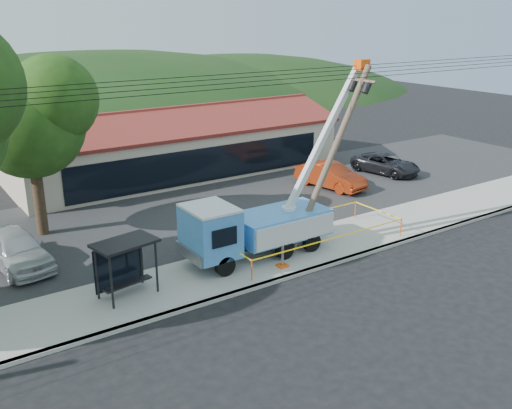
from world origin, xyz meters
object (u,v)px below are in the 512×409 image
object	(u,v)px
car_red	(330,189)
bus_shelter	(124,255)
car_dark	(385,174)
utility_truck	(254,225)
leaning_pole	(334,150)
car_silver	(19,269)

from	to	relation	value
car_red	bus_shelter	bearing A→B (deg)	-167.76
car_dark	car_red	bearing A→B (deg)	174.79
utility_truck	car_red	distance (m)	12.02
car_red	car_dark	size ratio (longest dim) A/B	0.99
leaning_pole	bus_shelter	size ratio (longest dim) A/B	3.26
bus_shelter	car_red	world-z (taller)	bus_shelter
car_silver	bus_shelter	bearing A→B (deg)	-68.52
utility_truck	leaning_pole	distance (m)	5.08
utility_truck	car_silver	xyz separation A→B (m)	(-9.19, 4.93, -1.65)
bus_shelter	car_red	bearing A→B (deg)	11.92
car_red	car_dark	xyz separation A→B (m)	(5.47, 0.48, 0.00)
utility_truck	car_red	size ratio (longest dim) A/B	1.99
utility_truck	car_dark	xyz separation A→B (m)	(15.56, 6.81, -1.65)
bus_shelter	car_dark	bearing A→B (deg)	7.90
utility_truck	car_red	world-z (taller)	utility_truck
utility_truck	bus_shelter	size ratio (longest dim) A/B	3.71
leaning_pole	car_red	distance (m)	10.37
leaning_pole	car_dark	distance (m)	14.52
leaning_pole	car_red	size ratio (longest dim) A/B	1.75
bus_shelter	leaning_pole	bearing A→B (deg)	-12.16
utility_truck	leaning_pole	xyz separation A→B (m)	(4.01, -0.63, 3.06)
bus_shelter	car_dark	distance (m)	22.99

